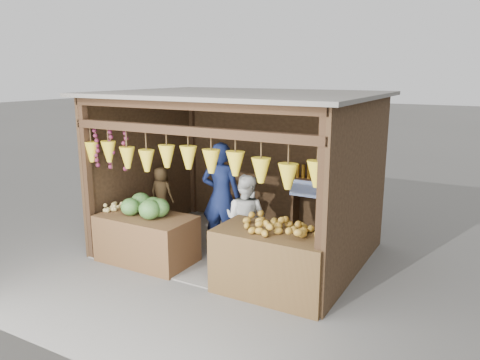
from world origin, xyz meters
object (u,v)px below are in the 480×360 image
(counter_right, at_px, (274,263))
(man_standing, at_px, (221,197))
(counter_left, at_px, (147,239))
(woman_standing, at_px, (246,219))
(vendor_seated, at_px, (161,193))

(counter_right, bearing_deg, man_standing, 144.89)
(counter_left, height_order, man_standing, man_standing)
(counter_left, relative_size, woman_standing, 1.05)
(counter_left, xyz_separation_m, woman_standing, (1.40, 0.73, 0.34))
(counter_right, bearing_deg, vendor_seated, 157.71)
(counter_left, height_order, vendor_seated, vendor_seated)
(vendor_seated, bearing_deg, counter_left, 115.35)
(counter_left, distance_m, man_standing, 1.39)
(man_standing, xyz_separation_m, woman_standing, (0.63, -0.29, -0.21))
(man_standing, height_order, woman_standing, man_standing)
(counter_left, relative_size, man_standing, 0.82)
(woman_standing, height_order, vendor_seated, woman_standing)
(counter_right, bearing_deg, counter_left, 179.45)
(counter_right, xyz_separation_m, vendor_seated, (-2.85, 1.17, 0.35))
(woman_standing, relative_size, vendor_seated, 1.49)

